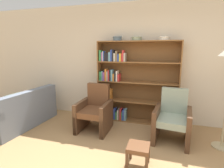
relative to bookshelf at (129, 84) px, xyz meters
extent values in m
cube|color=beige|center=(0.25, 0.18, 0.47)|extent=(12.00, 0.06, 2.75)
cube|color=brown|center=(-0.72, -0.01, 0.03)|extent=(0.02, 0.30, 1.88)
cube|color=brown|center=(1.10, -0.01, 0.03)|extent=(0.02, 0.30, 1.88)
cube|color=brown|center=(0.19, -0.01, 0.96)|extent=(1.80, 0.30, 0.02)
cube|color=brown|center=(0.19, -0.01, -0.89)|extent=(1.80, 0.30, 0.03)
cube|color=brown|center=(0.19, 0.13, 0.03)|extent=(1.80, 0.01, 1.88)
cube|color=#388C47|center=(-0.67, -0.04, -0.79)|extent=(0.04, 0.20, 0.17)
cube|color=red|center=(-0.64, -0.06, -0.78)|extent=(0.02, 0.17, 0.20)
cube|color=gold|center=(-0.59, -0.06, -0.77)|extent=(0.04, 0.17, 0.22)
cube|color=gold|center=(-0.55, -0.07, -0.75)|extent=(0.04, 0.15, 0.27)
cube|color=orange|center=(-0.50, -0.08, -0.80)|extent=(0.04, 0.13, 0.17)
cube|color=#388C47|center=(-0.45, -0.05, -0.79)|extent=(0.04, 0.19, 0.19)
cube|color=#4C756B|center=(-0.41, -0.08, -0.80)|extent=(0.03, 0.13, 0.16)
cube|color=#334CB2|center=(-0.37, -0.07, -0.75)|extent=(0.04, 0.15, 0.26)
cube|color=#334CB2|center=(-0.32, -0.05, -0.75)|extent=(0.04, 0.19, 0.26)
cube|color=#388C47|center=(-0.28, -0.07, -0.79)|extent=(0.03, 0.14, 0.18)
cube|color=white|center=(-0.24, -0.05, -0.76)|extent=(0.03, 0.18, 0.24)
cube|color=#7F6B4C|center=(-0.21, -0.06, -0.77)|extent=(0.03, 0.17, 0.22)
cube|color=red|center=(-0.17, -0.06, -0.74)|extent=(0.04, 0.18, 0.28)
cube|color=#388C47|center=(-0.14, -0.08, -0.78)|extent=(0.02, 0.13, 0.19)
cube|color=#334CB2|center=(-0.11, -0.06, -0.75)|extent=(0.04, 0.17, 0.25)
cube|color=#669EB2|center=(-0.06, -0.05, -0.75)|extent=(0.04, 0.18, 0.27)
cube|color=brown|center=(0.19, -0.01, -0.41)|extent=(1.80, 0.30, 0.02)
cube|color=#669EB2|center=(-0.68, -0.08, -0.28)|extent=(0.03, 0.14, 0.24)
cube|color=#4C756B|center=(-0.64, -0.06, -0.31)|extent=(0.03, 0.17, 0.17)
cube|color=red|center=(-0.60, -0.06, -0.26)|extent=(0.04, 0.17, 0.27)
cube|color=#4C756B|center=(-0.56, -0.05, -0.31)|extent=(0.03, 0.18, 0.17)
cube|color=#334CB2|center=(-0.51, -0.05, -0.29)|extent=(0.04, 0.19, 0.22)
cube|color=#388C47|center=(-0.48, -0.08, -0.29)|extent=(0.02, 0.13, 0.22)
cube|color=#994C99|center=(-0.46, -0.08, -0.27)|extent=(0.02, 0.13, 0.25)
cube|color=orange|center=(-0.42, -0.08, -0.27)|extent=(0.04, 0.12, 0.26)
cube|color=brown|center=(0.19, -0.01, 0.05)|extent=(1.80, 0.30, 0.02)
cube|color=#388C47|center=(-0.67, -0.07, 0.17)|extent=(0.04, 0.15, 0.21)
cube|color=#669EB2|center=(-0.63, -0.05, 0.17)|extent=(0.03, 0.19, 0.22)
cube|color=#994C99|center=(-0.59, -0.05, 0.16)|extent=(0.04, 0.18, 0.20)
cube|color=orange|center=(-0.54, -0.08, 0.20)|extent=(0.04, 0.14, 0.27)
cube|color=#B2A899|center=(-0.50, -0.08, 0.17)|extent=(0.03, 0.12, 0.22)
cube|color=red|center=(-0.47, -0.07, 0.19)|extent=(0.03, 0.15, 0.25)
cube|color=black|center=(-0.43, -0.07, 0.19)|extent=(0.03, 0.15, 0.26)
cube|color=#669EB2|center=(-0.39, -0.06, 0.19)|extent=(0.04, 0.16, 0.26)
cube|color=orange|center=(-0.35, -0.07, 0.14)|extent=(0.03, 0.15, 0.17)
cube|color=black|center=(-0.31, -0.06, 0.16)|extent=(0.03, 0.17, 0.21)
cube|color=white|center=(-0.27, -0.06, 0.18)|extent=(0.03, 0.16, 0.24)
cube|color=red|center=(-0.23, -0.05, 0.14)|extent=(0.04, 0.20, 0.16)
cube|color=brown|center=(0.19, -0.01, 0.50)|extent=(1.80, 0.30, 0.02)
cube|color=#388C47|center=(-0.67, -0.07, 0.64)|extent=(0.04, 0.15, 0.25)
cube|color=#994C99|center=(-0.63, -0.08, 0.62)|extent=(0.02, 0.12, 0.20)
cube|color=white|center=(-0.61, -0.05, 0.63)|extent=(0.02, 0.20, 0.23)
cube|color=#334CB2|center=(-0.58, -0.08, 0.63)|extent=(0.02, 0.12, 0.23)
cube|color=black|center=(-0.55, -0.08, 0.62)|extent=(0.04, 0.13, 0.20)
cube|color=black|center=(-0.49, -0.07, 0.61)|extent=(0.04, 0.14, 0.19)
cube|color=#669EB2|center=(-0.45, -0.08, 0.62)|extent=(0.04, 0.13, 0.21)
cube|color=#334CB2|center=(-0.40, -0.05, 0.65)|extent=(0.03, 0.18, 0.26)
cube|color=black|center=(-0.36, -0.05, 0.64)|extent=(0.04, 0.20, 0.25)
cube|color=white|center=(-0.33, -0.07, 0.61)|extent=(0.03, 0.15, 0.18)
cube|color=#7F6B4C|center=(-0.28, -0.07, 0.63)|extent=(0.04, 0.15, 0.23)
cube|color=#334CB2|center=(-0.24, -0.06, 0.60)|extent=(0.03, 0.17, 0.17)
cube|color=gold|center=(-0.19, -0.05, 0.61)|extent=(0.04, 0.20, 0.18)
cube|color=red|center=(-0.16, -0.08, 0.60)|extent=(0.02, 0.13, 0.17)
cube|color=red|center=(-0.13, -0.06, 0.64)|extent=(0.03, 0.17, 0.25)
cube|color=#B2A899|center=(-0.09, -0.06, 0.61)|extent=(0.04, 0.18, 0.19)
cylinder|color=slate|center=(-0.29, -0.01, 1.02)|extent=(0.19, 0.19, 0.09)
torus|color=slate|center=(-0.29, -0.01, 1.06)|extent=(0.22, 0.22, 0.02)
cylinder|color=gray|center=(0.15, -0.01, 1.01)|extent=(0.21, 0.21, 0.08)
torus|color=gray|center=(0.15, -0.01, 1.04)|extent=(0.23, 0.23, 0.02)
cylinder|color=silver|center=(0.73, -0.01, 1.01)|extent=(0.20, 0.20, 0.07)
torus|color=silver|center=(0.73, -0.01, 1.04)|extent=(0.23, 0.23, 0.02)
cube|color=slate|center=(-2.37, -0.98, -0.69)|extent=(1.02, 1.62, 0.44)
cube|color=slate|center=(-1.99, -1.00, -0.28)|extent=(0.27, 1.58, 0.38)
cube|color=slate|center=(-2.33, -0.25, -0.61)|extent=(0.94, 0.17, 0.60)
cube|color=#4C6B4C|center=(-2.14, -1.21, -0.29)|extent=(0.19, 0.37, 0.37)
cube|color=tan|center=(-2.11, -0.77, -0.29)|extent=(0.19, 0.37, 0.37)
cube|color=brown|center=(-0.30, -1.05, -0.71)|extent=(0.07, 0.07, 0.38)
cube|color=brown|center=(-0.87, -1.05, -0.71)|extent=(0.07, 0.07, 0.38)
cube|color=brown|center=(-0.30, -0.44, -0.71)|extent=(0.07, 0.07, 0.38)
cube|color=brown|center=(-0.87, -0.44, -0.71)|extent=(0.07, 0.07, 0.38)
cube|color=brown|center=(-0.59, -0.75, -0.49)|extent=(0.48, 0.64, 0.12)
cube|color=brown|center=(-0.59, -0.47, -0.20)|extent=(0.48, 0.12, 0.52)
cube|color=brown|center=(-0.31, -0.75, -0.59)|extent=(0.08, 0.68, 0.62)
cube|color=brown|center=(-0.87, -0.75, -0.59)|extent=(0.08, 0.68, 0.62)
cube|color=brown|center=(1.21, -1.08, -0.71)|extent=(0.08, 0.08, 0.38)
cube|color=brown|center=(0.64, -1.02, -0.71)|extent=(0.08, 0.08, 0.38)
cube|color=brown|center=(1.28, -0.48, -0.71)|extent=(0.08, 0.08, 0.38)
cube|color=brown|center=(0.71, -0.41, -0.71)|extent=(0.08, 0.08, 0.38)
cube|color=gray|center=(0.96, -0.75, -0.49)|extent=(0.55, 0.69, 0.12)
cube|color=gray|center=(0.99, -0.47, -0.20)|extent=(0.49, 0.17, 0.52)
cube|color=brown|center=(1.24, -0.78, -0.59)|extent=(0.15, 0.68, 0.62)
cube|color=brown|center=(0.68, -0.72, -0.59)|extent=(0.15, 0.68, 0.62)
cylinder|color=tan|center=(1.81, -0.71, -0.90)|extent=(0.32, 0.32, 0.02)
cube|color=brown|center=(0.33, -1.50, -0.77)|extent=(0.04, 0.04, 0.27)
cube|color=brown|center=(0.61, -1.50, -0.77)|extent=(0.04, 0.04, 0.27)
cube|color=brown|center=(0.33, -1.78, -0.77)|extent=(0.04, 0.04, 0.27)
cube|color=brown|center=(0.61, -1.78, -0.77)|extent=(0.04, 0.04, 0.27)
cube|color=brown|center=(0.47, -1.64, -0.61)|extent=(0.32, 0.32, 0.06)
camera|label=1|loc=(0.77, -3.96, 0.79)|focal=28.00mm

